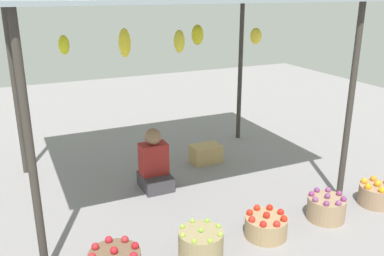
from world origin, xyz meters
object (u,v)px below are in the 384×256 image
at_px(basket_limes, 201,245).
at_px(basket_red_tomatoes, 266,226).
at_px(vendor_person, 154,165).
at_px(wooden_crate_near_vendor, 206,154).
at_px(basket_oranges, 376,194).
at_px(basket_purple_onions, 326,208).

xyz_separation_m(basket_limes, basket_red_tomatoes, (0.77, 0.08, -0.04)).
bearing_deg(basket_red_tomatoes, vendor_person, 113.10).
height_order(basket_limes, wooden_crate_near_vendor, basket_limes).
distance_m(vendor_person, wooden_crate_near_vendor, 1.07).
height_order(vendor_person, basket_red_tomatoes, vendor_person).
bearing_deg(basket_oranges, wooden_crate_near_vendor, 122.40).
relative_size(basket_limes, basket_purple_onions, 1.02).
bearing_deg(basket_red_tomatoes, wooden_crate_near_vendor, 81.36).
bearing_deg(vendor_person, basket_oranges, -34.45).
xyz_separation_m(basket_limes, basket_oranges, (2.31, 0.09, -0.02)).
xyz_separation_m(vendor_person, wooden_crate_near_vendor, (0.95, 0.46, -0.17)).
height_order(basket_limes, basket_oranges, basket_limes).
distance_m(vendor_person, basket_oranges, 2.66).
height_order(basket_purple_onions, basket_oranges, basket_purple_onions).
bearing_deg(basket_limes, basket_red_tomatoes, 5.57).
relative_size(basket_red_tomatoes, wooden_crate_near_vendor, 1.00).
bearing_deg(basket_oranges, basket_limes, -177.73).
relative_size(basket_limes, basket_red_tomatoes, 0.97).
height_order(basket_limes, basket_purple_onions, basket_limes).
distance_m(basket_oranges, wooden_crate_near_vendor, 2.32).
bearing_deg(basket_oranges, vendor_person, 145.55).
bearing_deg(basket_oranges, basket_purple_onions, -179.27).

